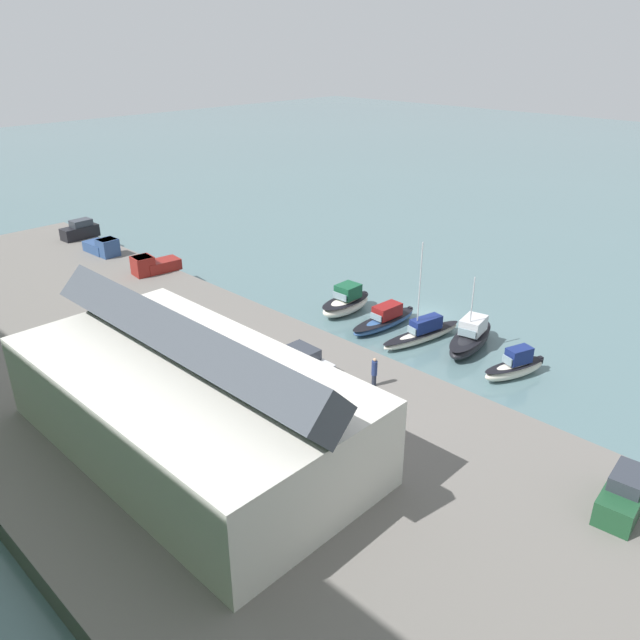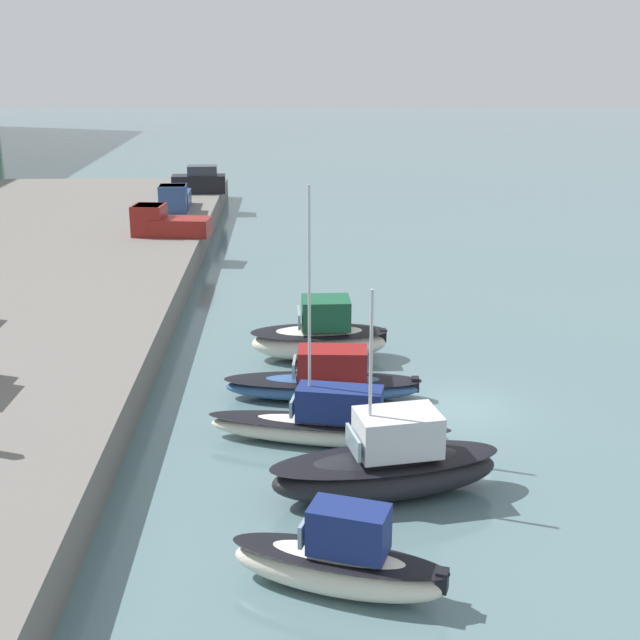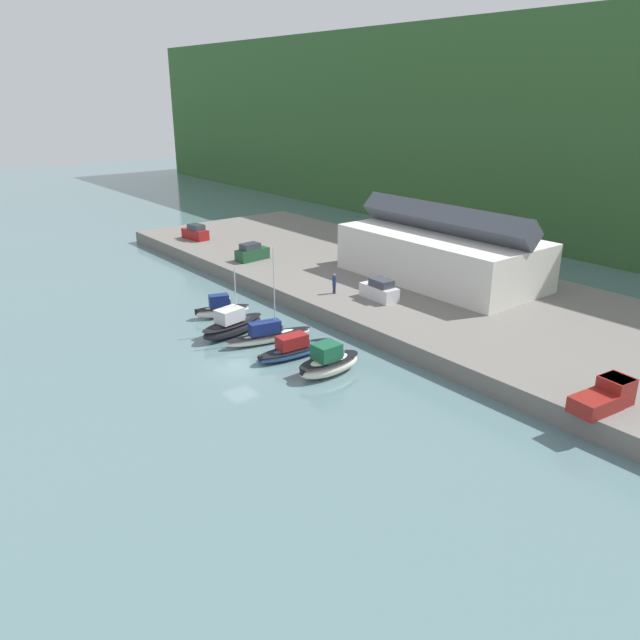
{
  "view_description": "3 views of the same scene",
  "coord_description": "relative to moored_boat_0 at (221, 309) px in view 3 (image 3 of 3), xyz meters",
  "views": [
    {
      "loc": [
        -29.67,
        44.88,
        23.66
      ],
      "look_at": [
        3.95,
        10.21,
        1.49
      ],
      "focal_mm": 35.0,
      "sensor_mm": 36.0,
      "label": 1
    },
    {
      "loc": [
        -30.7,
        6.18,
        13.09
      ],
      "look_at": [
        3.51,
        5.05,
        2.41
      ],
      "focal_mm": 50.0,
      "sensor_mm": 36.0,
      "label": 2
    },
    {
      "loc": [
        41.08,
        -24.25,
        21.69
      ],
      "look_at": [
        0.44,
        8.22,
        2.42
      ],
      "focal_mm": 35.0,
      "sensor_mm": 36.0,
      "label": 3
    }
  ],
  "objects": [
    {
      "name": "ground_plane",
      "position": [
        11.56,
        -5.05,
        -0.86
      ],
      "size": [
        320.0,
        320.0,
        0.0
      ],
      "primitive_type": "plane",
      "color": "slate"
    },
    {
      "name": "parked_car_0",
      "position": [
        -11.84,
        11.34,
        1.72
      ],
      "size": [
        2.18,
        4.35,
        2.16
      ],
      "rotation": [
        0.0,
        0.0,
        0.09
      ],
      "color": "#1E4C2D",
      "rests_on": "quay_promenade"
    },
    {
      "name": "person_on_quay",
      "position": [
        5.04,
        10.63,
        1.9
      ],
      "size": [
        0.4,
        0.4,
        2.14
      ],
      "color": "#232838",
      "rests_on": "quay_promenade"
    },
    {
      "name": "parked_car_3",
      "position": [
        9.37,
        13.0,
        1.72
      ],
      "size": [
        4.26,
        1.95,
        2.16
      ],
      "rotation": [
        0.0,
        0.0,
        1.54
      ],
      "color": "silver",
      "rests_on": "quay_promenade"
    },
    {
      "name": "moored_boat_4",
      "position": [
        17.21,
        -0.09,
        0.13
      ],
      "size": [
        2.57,
        5.97,
        2.7
      ],
      "rotation": [
        0.0,
        0.0,
        0.02
      ],
      "color": "white",
      "rests_on": "ground_plane"
    },
    {
      "name": "pickup_truck_0",
      "position": [
        35.46,
        8.94,
        1.62
      ],
      "size": [
        2.48,
        4.92,
        1.9
      ],
      "rotation": [
        0.0,
        0.0,
        -0.12
      ],
      "color": "maroon",
      "rests_on": "quay_promenade"
    },
    {
      "name": "moored_boat_3",
      "position": [
        12.64,
        -0.11,
        -0.15
      ],
      "size": [
        2.39,
        7.7,
        2.03
      ],
      "rotation": [
        0.0,
        0.0,
        -0.06
      ],
      "color": "#33568E",
      "rests_on": "ground_plane"
    },
    {
      "name": "moored_boat_2",
      "position": [
        8.58,
        -0.12,
        -0.11
      ],
      "size": [
        3.16,
        8.49,
        8.85
      ],
      "rotation": [
        0.0,
        0.0,
        -0.2
      ],
      "color": "white",
      "rests_on": "ground_plane"
    },
    {
      "name": "moored_boat_1",
      "position": [
        4.91,
        -1.69,
        0.12
      ],
      "size": [
        3.54,
        7.37,
        6.5
      ],
      "rotation": [
        0.0,
        0.0,
        0.19
      ],
      "color": "black",
      "rests_on": "ground_plane"
    },
    {
      "name": "harbor_clubhouse",
      "position": [
        8.41,
        23.28,
        3.75
      ],
      "size": [
        22.53,
        11.49,
        8.45
      ],
      "color": "silver",
      "rests_on": "quay_promenade"
    },
    {
      "name": "moored_boat_0",
      "position": [
        0.0,
        0.0,
        0.0
      ],
      "size": [
        3.25,
        5.75,
        2.39
      ],
      "rotation": [
        0.0,
        0.0,
        -0.34
      ],
      "color": "white",
      "rests_on": "ground_plane"
    },
    {
      "name": "parked_car_1",
      "position": [
        -26.61,
        11.35,
        1.72
      ],
      "size": [
        4.41,
        2.38,
        2.16
      ],
      "rotation": [
        0.0,
        0.0,
        1.71
      ],
      "color": "maroon",
      "rests_on": "quay_promenade"
    },
    {
      "name": "quay_promenade",
      "position": [
        11.56,
        20.25,
        -0.03
      ],
      "size": [
        96.84,
        27.08,
        1.66
      ],
      "color": "slate",
      "rests_on": "ground_plane"
    }
  ]
}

